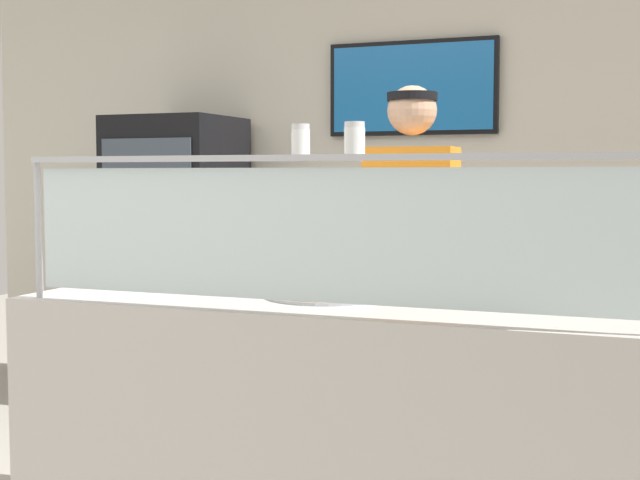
{
  "coord_description": "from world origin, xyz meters",
  "views": [
    {
      "loc": [
        2.13,
        -2.44,
        1.39
      ],
      "look_at": [
        1.02,
        0.42,
        1.15
      ],
      "focal_mm": 49.01,
      "sensor_mm": 36.0,
      "label": 1
    }
  ],
  "objects_px": {
    "pizza_tray": "(326,293)",
    "worker_figure": "(412,263)",
    "pizza_server": "(330,288)",
    "pepper_flake_shaker": "(355,140)",
    "drink_fridge": "(177,261)",
    "parmesan_shaker": "(301,141)"
  },
  "relations": [
    {
      "from": "pizza_tray",
      "to": "pepper_flake_shaker",
      "type": "distance_m",
      "value": 0.68
    },
    {
      "from": "pepper_flake_shaker",
      "to": "drink_fridge",
      "type": "distance_m",
      "value": 2.85
    },
    {
      "from": "worker_figure",
      "to": "parmesan_shaker",
      "type": "bearing_deg",
      "value": -92.98
    },
    {
      "from": "pepper_flake_shaker",
      "to": "drink_fridge",
      "type": "xyz_separation_m",
      "value": [
        -1.84,
        2.08,
        -0.62
      ]
    },
    {
      "from": "pizza_server",
      "to": "parmesan_shaker",
      "type": "height_order",
      "value": "parmesan_shaker"
    },
    {
      "from": "pepper_flake_shaker",
      "to": "pizza_tray",
      "type": "bearing_deg",
      "value": 122.15
    },
    {
      "from": "pizza_server",
      "to": "parmesan_shaker",
      "type": "distance_m",
      "value": 0.61
    },
    {
      "from": "pizza_server",
      "to": "worker_figure",
      "type": "height_order",
      "value": "worker_figure"
    },
    {
      "from": "pepper_flake_shaker",
      "to": "worker_figure",
      "type": "relative_size",
      "value": 0.06
    },
    {
      "from": "pizza_tray",
      "to": "drink_fridge",
      "type": "height_order",
      "value": "drink_fridge"
    },
    {
      "from": "drink_fridge",
      "to": "parmesan_shaker",
      "type": "bearing_deg",
      "value": -51.3
    },
    {
      "from": "pizza_server",
      "to": "drink_fridge",
      "type": "distance_m",
      "value": 2.39
    },
    {
      "from": "pizza_server",
      "to": "pizza_tray",
      "type": "bearing_deg",
      "value": 128.9
    },
    {
      "from": "parmesan_shaker",
      "to": "worker_figure",
      "type": "xyz_separation_m",
      "value": [
        0.06,
        1.1,
        -0.48
      ]
    },
    {
      "from": "worker_figure",
      "to": "drink_fridge",
      "type": "distance_m",
      "value": 1.98
    },
    {
      "from": "pizza_tray",
      "to": "worker_figure",
      "type": "height_order",
      "value": "worker_figure"
    },
    {
      "from": "pizza_server",
      "to": "drink_fridge",
      "type": "relative_size",
      "value": 0.16
    },
    {
      "from": "pizza_tray",
      "to": "parmesan_shaker",
      "type": "height_order",
      "value": "parmesan_shaker"
    },
    {
      "from": "drink_fridge",
      "to": "worker_figure",
      "type": "bearing_deg",
      "value": -29.47
    },
    {
      "from": "parmesan_shaker",
      "to": "worker_figure",
      "type": "distance_m",
      "value": 1.21
    },
    {
      "from": "pizza_tray",
      "to": "pepper_flake_shaker",
      "type": "relative_size",
      "value": 4.4
    },
    {
      "from": "pizza_tray",
      "to": "worker_figure",
      "type": "distance_m",
      "value": 0.75
    }
  ]
}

